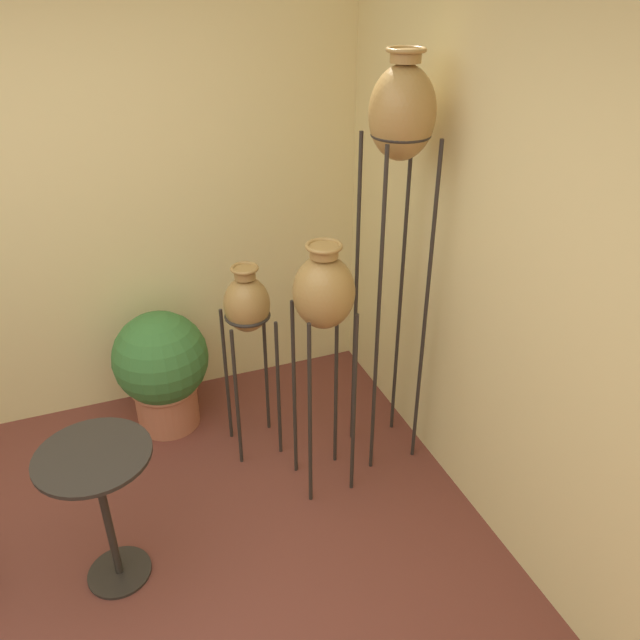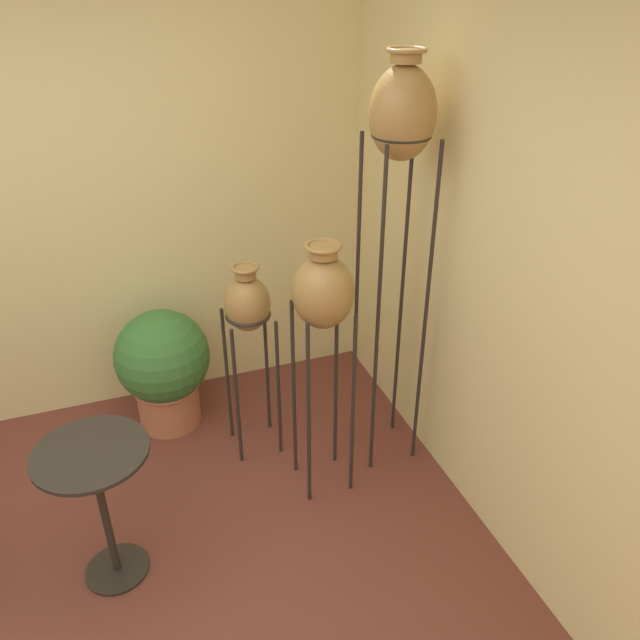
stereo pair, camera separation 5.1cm
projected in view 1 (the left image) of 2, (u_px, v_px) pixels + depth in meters
wall_back at (15, 206)px, 3.35m from camera, size 7.95×0.06×2.70m
wall_right at (573, 307)px, 2.35m from camera, size 0.06×7.95×2.70m
vase_stand_tall at (401, 127)px, 2.79m from camera, size 0.30×0.30×2.17m
vase_stand_medium at (324, 297)px, 2.90m from camera, size 0.29×0.29×1.40m
vase_stand_short at (247, 309)px, 3.26m from camera, size 0.26×0.26×1.15m
side_table at (101, 490)px, 2.65m from camera, size 0.48×0.48×0.73m
potted_plant at (162, 367)px, 3.68m from camera, size 0.56×0.56×0.75m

